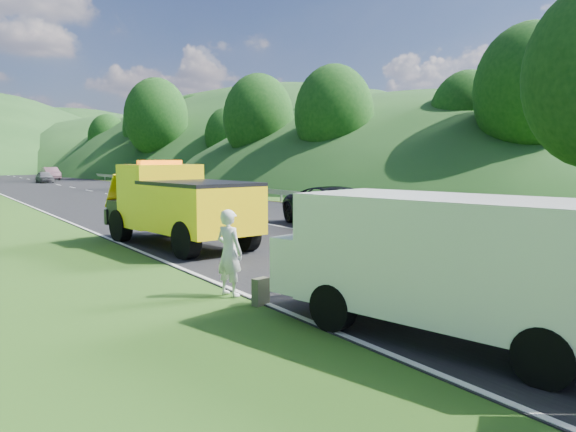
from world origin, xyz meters
TOP-DOWN VIEW (x-y plane):
  - ground at (0.00, 0.00)m, footprint 320.00×320.00m
  - road_surface at (3.00, 40.00)m, footprint 14.00×200.00m
  - guardrail at (10.30, 52.50)m, footprint 0.06×140.00m
  - tree_line_right at (23.00, 60.00)m, footprint 14.00×140.00m
  - tow_truck at (-2.45, 7.51)m, footprint 3.07×6.66m
  - white_van at (-2.62, -3.66)m, footprint 4.07×6.79m
  - woman at (-4.19, 0.73)m, footprint 0.65×0.76m
  - child at (-2.68, -0.00)m, footprint 0.61×0.59m
  - suitcase at (-4.02, -0.23)m, footprint 0.37×0.26m
  - passing_suv at (4.90, 8.48)m, footprint 3.70×6.29m
  - dist_car_a at (2.75, 57.82)m, footprint 1.52×3.79m
  - dist_car_b at (5.15, 66.80)m, footprint 1.66×4.77m

SIDE VIEW (x-z plane):
  - ground at x=0.00m, z-range 0.00..0.00m
  - guardrail at x=10.30m, z-range -0.76..0.76m
  - tree_line_right at x=23.00m, z-range -7.00..7.00m
  - woman at x=-4.19m, z-range -0.90..0.90m
  - child at x=-2.68m, z-range -0.50..0.50m
  - passing_suv at x=4.90m, z-range -0.82..0.82m
  - dist_car_a at x=2.75m, z-range -0.64..0.64m
  - dist_car_b at x=5.15m, z-range -0.79..0.79m
  - road_surface at x=3.00m, z-range 0.00..0.02m
  - suitcase at x=-4.02m, z-range 0.00..0.53m
  - white_van at x=-2.62m, z-range 0.15..2.41m
  - tow_truck at x=-2.45m, z-range -0.03..2.74m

